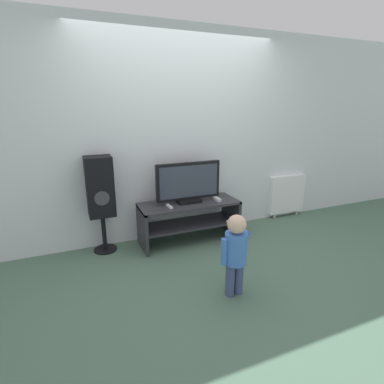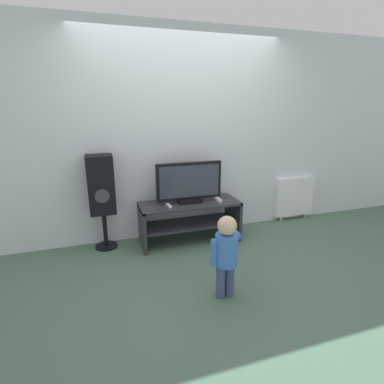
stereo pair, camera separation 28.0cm
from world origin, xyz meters
name	(u,v)px [view 2 (the right image)]	position (x,y,z in m)	size (l,w,h in m)	color
ground_plane	(196,248)	(0.00, 0.00, 0.00)	(16.00, 16.00, 0.00)	#4C6B56
wall_back	(182,136)	(0.00, 0.55, 1.30)	(10.00, 0.06, 2.60)	silver
tv_stand	(190,215)	(0.00, 0.23, 0.34)	(1.24, 0.47, 0.51)	#2D2D33
television	(189,183)	(0.00, 0.26, 0.76)	(0.82, 0.20, 0.50)	black
game_console	(218,199)	(0.36, 0.19, 0.53)	(0.05, 0.17, 0.04)	white
remote_primary	(169,206)	(-0.28, 0.16, 0.52)	(0.05, 0.13, 0.03)	white
child	(226,250)	(-0.04, -0.96, 0.46)	(0.30, 0.45, 0.78)	#3F4C72
speaker_tower	(101,187)	(-1.03, 0.37, 0.76)	(0.30, 0.27, 1.14)	black
radiator	(294,197)	(1.73, 0.48, 0.35)	(0.61, 0.08, 0.64)	white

